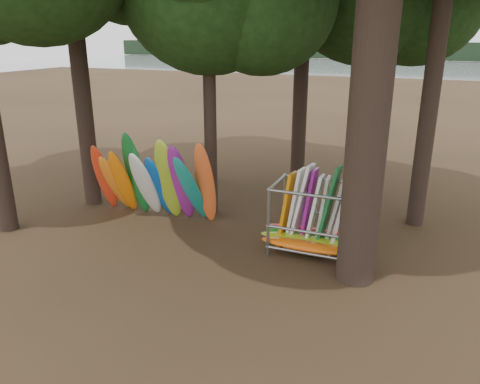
% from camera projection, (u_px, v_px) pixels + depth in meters
% --- Properties ---
extents(ground, '(120.00, 120.00, 0.00)m').
position_uv_depth(ground, '(216.00, 251.00, 13.85)').
color(ground, '#47331E').
rests_on(ground, ground).
extents(lake, '(160.00, 160.00, 0.00)m').
position_uv_depth(lake, '(394.00, 78.00, 66.41)').
color(lake, gray).
rests_on(lake, ground).
extents(far_shore, '(160.00, 4.00, 4.00)m').
position_uv_depth(far_shore, '(414.00, 51.00, 109.57)').
color(far_shore, black).
rests_on(far_shore, ground).
extents(kayak_row, '(4.64, 2.02, 3.21)m').
position_uv_depth(kayak_row, '(154.00, 182.00, 15.77)').
color(kayak_row, red).
rests_on(kayak_row, ground).
extents(storage_rack, '(3.18, 1.56, 2.92)m').
position_uv_depth(storage_rack, '(312.00, 221.00, 13.51)').
color(storage_rack, gray).
rests_on(storage_rack, ground).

